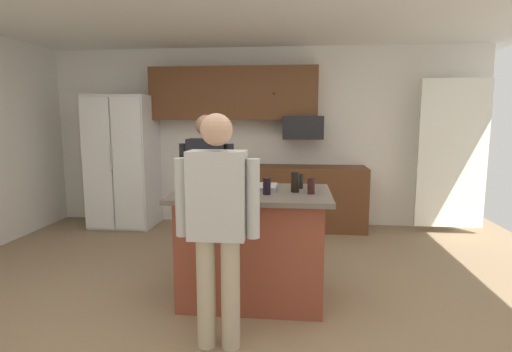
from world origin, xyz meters
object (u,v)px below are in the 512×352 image
(person_host_foreground, at_px, (217,217))
(serving_tray, at_px, (252,187))
(mug_blue_stoneware, at_px, (205,189))
(glass_pilsner, at_px, (214,180))
(mug_ceramic_white, at_px, (235,188))
(microwave_over_range, at_px, (303,127))
(glass_dark_ale, at_px, (295,182))
(glass_stout_tall, at_px, (311,186))
(person_guest_by_door, at_px, (207,182))
(glass_short_whisky, at_px, (267,186))
(tumbler_amber, at_px, (299,181))
(kitchen_island, at_px, (253,245))
(refrigerator, at_px, (123,162))

(person_host_foreground, bearing_deg, serving_tray, 2.08)
(mug_blue_stoneware, bearing_deg, glass_pilsner, 92.04)
(mug_ceramic_white, xyz_separation_m, serving_tray, (0.12, 0.23, -0.03))
(microwave_over_range, bearing_deg, glass_dark_ale, -92.21)
(glass_stout_tall, xyz_separation_m, serving_tray, (-0.51, 0.15, -0.04))
(person_guest_by_door, bearing_deg, glass_short_whisky, 1.18)
(person_host_foreground, bearing_deg, glass_dark_ale, -22.04)
(glass_stout_tall, bearing_deg, tumbler_amber, 110.82)
(kitchen_island, height_order, serving_tray, serving_tray)
(glass_dark_ale, height_order, serving_tray, glass_dark_ale)
(glass_short_whisky, bearing_deg, kitchen_island, 135.95)
(glass_stout_tall, height_order, glass_pilsner, glass_stout_tall)
(glass_short_whisky, bearing_deg, mug_ceramic_white, -176.93)
(refrigerator, bearing_deg, person_host_foreground, -56.70)
(person_guest_by_door, xyz_separation_m, glass_dark_ale, (0.91, -0.67, 0.12))
(serving_tray, bearing_deg, glass_dark_ale, -12.31)
(refrigerator, relative_size, mug_ceramic_white, 15.02)
(refrigerator, distance_m, glass_stout_tall, 3.51)
(glass_short_whisky, bearing_deg, serving_tray, 124.72)
(refrigerator, bearing_deg, kitchen_island, -46.31)
(microwave_over_range, height_order, person_host_foreground, person_host_foreground)
(person_host_foreground, distance_m, glass_stout_tall, 0.98)
(glass_pilsner, xyz_separation_m, tumbler_amber, (0.77, -0.02, 0.00))
(glass_stout_tall, xyz_separation_m, glass_short_whisky, (-0.36, -0.07, 0.00))
(microwave_over_range, relative_size, glass_pilsner, 4.55)
(glass_pilsner, xyz_separation_m, mug_blue_stoneware, (0.02, -0.44, -0.01))
(microwave_over_range, height_order, glass_stout_tall, microwave_over_range)
(glass_stout_tall, distance_m, tumbler_amber, 0.27)
(tumbler_amber, bearing_deg, glass_stout_tall, -69.18)
(mug_blue_stoneware, bearing_deg, refrigerator, 125.79)
(glass_pilsner, xyz_separation_m, mug_ceramic_white, (0.24, -0.35, -0.01))
(microwave_over_range, bearing_deg, serving_tray, -101.66)
(person_host_foreground, bearing_deg, person_guest_by_door, 25.90)
(person_guest_by_door, bearing_deg, microwave_over_range, 110.13)
(glass_dark_ale, bearing_deg, glass_short_whisky, -150.09)
(kitchen_island, xyz_separation_m, person_host_foreground, (-0.15, -0.79, 0.44))
(kitchen_island, xyz_separation_m, person_guest_by_door, (-0.55, 0.67, 0.44))
(microwave_over_range, relative_size, person_guest_by_door, 0.35)
(person_guest_by_door, distance_m, glass_dark_ale, 1.14)
(refrigerator, relative_size, tumbler_amber, 15.09)
(glass_dark_ale, height_order, mug_blue_stoneware, glass_dark_ale)
(person_guest_by_door, height_order, tumbler_amber, person_guest_by_door)
(glass_stout_tall, relative_size, mug_blue_stoneware, 0.99)
(mug_blue_stoneware, bearing_deg, mug_ceramic_white, 22.33)
(tumbler_amber, xyz_separation_m, glass_short_whisky, (-0.27, -0.32, 0.01))
(mug_ceramic_white, distance_m, serving_tray, 0.26)
(kitchen_island, relative_size, glass_stout_tall, 10.37)
(person_guest_by_door, distance_m, mug_blue_stoneware, 0.93)
(glass_dark_ale, distance_m, tumbler_amber, 0.19)
(mug_blue_stoneware, height_order, tumbler_amber, tumbler_amber)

